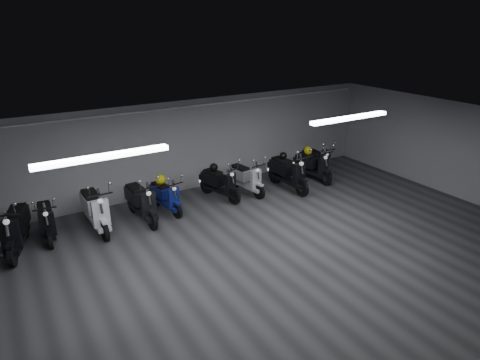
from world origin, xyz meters
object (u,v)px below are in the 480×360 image
scooter_4 (165,191)px  helmet_1 (160,179)px  scooter_0 (14,222)px  scooter_7 (288,167)px  scooter_8 (313,161)px  scooter_1 (46,215)px  scooter_5 (220,178)px  helmet_2 (308,150)px  scooter_9 (317,157)px  helmet_0 (283,156)px  scooter_3 (141,196)px  helmet_3 (214,167)px  scooter_2 (95,203)px  scooter_6 (246,173)px

scooter_4 → helmet_1: bearing=90.0°
scooter_0 → scooter_7: scooter_0 is taller
scooter_4 → scooter_8: scooter_8 is taller
scooter_0 → scooter_1: scooter_0 is taller
scooter_0 → scooter_5: (5.41, 0.26, -0.09)m
scooter_1 → helmet_2: size_ratio=6.16×
scooter_8 → scooter_0: bearing=174.3°
scooter_0 → helmet_2: bearing=16.8°
scooter_1 → scooter_8: size_ratio=0.94×
scooter_7 → scooter_4: bearing=171.0°
scooter_1 → scooter_0: bearing=-153.4°
scooter_5 → scooter_9: bearing=-16.1°
scooter_1 → helmet_0: size_ratio=7.18×
scooter_3 → scooter_0: bearing=175.9°
scooter_8 → helmet_3: bearing=166.5°
scooter_2 → helmet_2: (6.95, 0.18, 0.22)m
helmet_3 → scooter_2: bearing=-173.7°
scooter_1 → helmet_3: 4.69m
scooter_7 → helmet_1: scooter_7 is taller
scooter_2 → scooter_5: scooter_2 is taller
scooter_5 → helmet_2: (3.34, 0.02, 0.31)m
scooter_1 → helmet_1: size_ratio=5.97×
scooter_3 → scooter_5: scooter_3 is taller
scooter_3 → scooter_7: bearing=-7.9°
scooter_8 → helmet_1: (-5.11, 0.42, 0.22)m
scooter_3 → scooter_8: bearing=-4.9°
scooter_5 → scooter_7: 2.22m
scooter_2 → scooter_6: bearing=-1.0°
scooter_7 → helmet_1: size_ratio=7.01×
scooter_5 → scooter_3: bearing=169.1°
scooter_3 → helmet_0: scooter_3 is taller
scooter_2 → helmet_0: 5.78m
scooter_0 → scooter_3: 2.95m
scooter_5 → scooter_8: size_ratio=0.97×
scooter_5 → helmet_3: bearing=90.0°
helmet_1 → scooter_5: bearing=-6.2°
scooter_0 → scooter_5: bearing=17.7°
scooter_0 → scooter_6: (6.29, 0.21, -0.10)m
scooter_2 → scooter_3: size_ratio=1.05×
scooter_6 → helmet_0: size_ratio=7.36×
scooter_1 → helmet_3: bearing=6.2°
scooter_8 → scooter_9: (0.36, 0.22, 0.00)m
scooter_6 → scooter_7: size_ratio=0.87×
scooter_2 → helmet_2: bearing=-0.8°
helmet_1 → helmet_3: (1.68, 0.04, 0.04)m
scooter_2 → helmet_2: 6.96m
scooter_0 → scooter_2: (1.80, 0.11, -0.00)m
scooter_3 → scooter_8: scooter_3 is taller
scooter_1 → helmet_3: scooter_1 is taller
scooter_3 → scooter_5: (2.46, 0.22, -0.05)m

